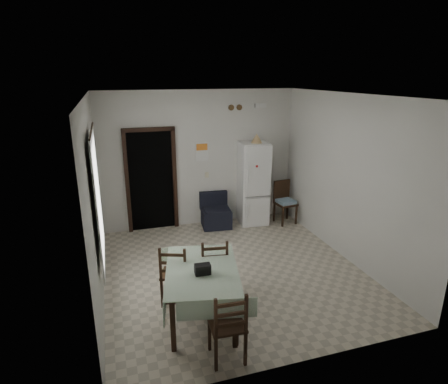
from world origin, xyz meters
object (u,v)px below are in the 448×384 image
dining_chair_far_left (175,273)px  dining_chair_far_right (214,266)px  fridge (253,184)px  dining_chair_near_head (227,324)px  navy_seat (216,211)px  corner_chair (286,203)px  dining_table (202,294)px

dining_chair_far_left → dining_chair_far_right: bearing=-159.6°
fridge → dining_chair_far_left: (-2.18, -2.54, -0.44)m
fridge → dining_chair_far_right: bearing=-117.0°
fridge → dining_chair_near_head: 4.29m
navy_seat → corner_chair: 1.55m
dining_chair_far_right → navy_seat: bearing=-98.2°
fridge → dining_table: 3.62m
navy_seat → dining_table: bearing=-103.6°
dining_chair_near_head → dining_table: bearing=-81.1°
dining_chair_far_right → dining_chair_near_head: (-0.21, -1.32, -0.01)m
dining_chair_far_left → corner_chair: bearing=-121.1°
navy_seat → dining_chair_near_head: (-0.99, -3.85, 0.10)m
dining_table → dining_chair_near_head: size_ratio=1.53×
navy_seat → dining_table: 3.21m
corner_chair → dining_chair_near_head: bearing=-132.3°
fridge → dining_chair_far_right: 3.04m
dining_table → dining_chair_near_head: dining_chair_near_head is taller
corner_chair → dining_chair_near_head: 4.40m
dining_table → dining_chair_far_right: 0.58m
corner_chair → dining_table: bearing=-140.5°
dining_table → dining_chair_far_left: size_ratio=1.53×
fridge → dining_chair_far_left: fridge is taller
fridge → dining_chair_near_head: size_ratio=1.95×
navy_seat → corner_chair: size_ratio=0.78×
corner_chair → dining_chair_far_left: bearing=-148.9°
fridge → navy_seat: fridge is taller
corner_chair → dining_chair_near_head: size_ratio=1.01×
fridge → corner_chair: fridge is taller
corner_chair → dining_table: 3.81m
dining_chair_far_right → dining_chair_near_head: 1.33m
dining_chair_far_left → dining_chair_near_head: (0.36, -1.32, -0.00)m
corner_chair → fridge: bearing=152.9°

